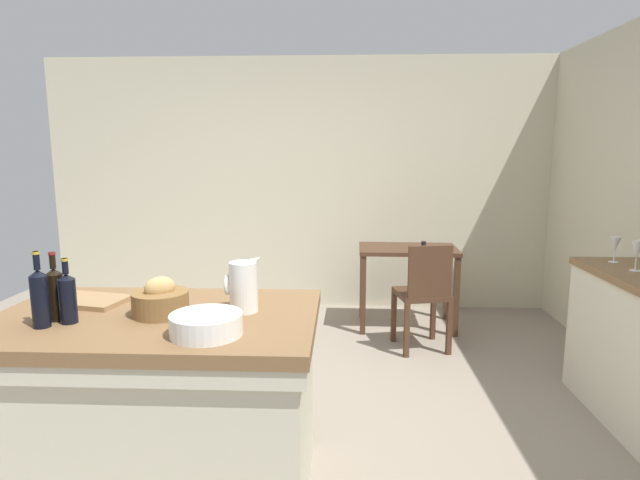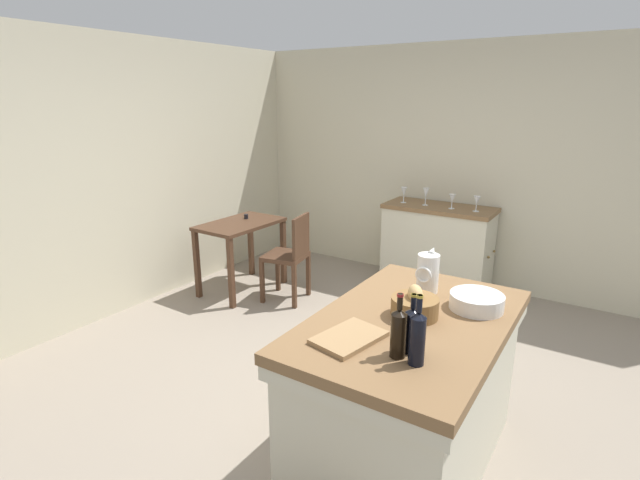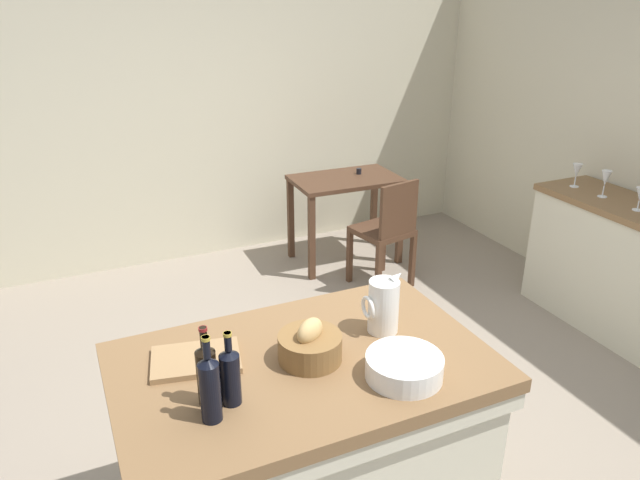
{
  "view_description": "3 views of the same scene",
  "coord_description": "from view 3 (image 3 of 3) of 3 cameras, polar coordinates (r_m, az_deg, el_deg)",
  "views": [
    {
      "loc": [
        0.42,
        -2.88,
        1.64
      ],
      "look_at": [
        0.27,
        0.49,
        1.07
      ],
      "focal_mm": 29.1,
      "sensor_mm": 36.0,
      "label": 1
    },
    {
      "loc": [
        -2.65,
        -1.49,
        2.03
      ],
      "look_at": [
        0.33,
        0.44,
        0.98
      ],
      "focal_mm": 26.94,
      "sensor_mm": 36.0,
      "label": 2
    },
    {
      "loc": [
        -1.19,
        -2.48,
        2.27
      ],
      "look_at": [
        0.06,
        0.3,
        0.98
      ],
      "focal_mm": 33.68,
      "sensor_mm": 36.0,
      "label": 3
    }
  ],
  "objects": [
    {
      "name": "wine_bottle_dark",
      "position": [
        2.16,
        -8.53,
        -12.55
      ],
      "size": [
        0.07,
        0.07,
        0.29
      ],
      "color": "black",
      "rests_on": "island_table"
    },
    {
      "name": "cutting_board",
      "position": [
        2.44,
        -11.71,
        -11.06
      ],
      "size": [
        0.38,
        0.3,
        0.02
      ],
      "primitive_type": "cube",
      "rotation": [
        0.0,
        0.0,
        -0.2
      ],
      "color": "#99754C",
      "rests_on": "island_table"
    },
    {
      "name": "pitcher",
      "position": [
        2.55,
        6.02,
        -6.23
      ],
      "size": [
        0.17,
        0.13,
        0.28
      ],
      "color": "white",
      "rests_on": "island_table"
    },
    {
      "name": "island_table",
      "position": [
        2.67,
        -1.48,
        -18.81
      ],
      "size": [
        1.47,
        0.93,
        0.91
      ],
      "color": "brown",
      "rests_on": "ground"
    },
    {
      "name": "bread_basket",
      "position": [
        2.38,
        -0.96,
        -9.98
      ],
      "size": [
        0.25,
        0.25,
        0.18
      ],
      "color": "brown",
      "rests_on": "island_table"
    },
    {
      "name": "ground_plane",
      "position": [
        3.56,
        1.07,
        -16.53
      ],
      "size": [
        6.76,
        6.76,
        0.0
      ],
      "primitive_type": "plane",
      "color": "gray"
    },
    {
      "name": "side_cabinet",
      "position": [
        4.7,
        25.97,
        -2.04
      ],
      "size": [
        0.52,
        1.17,
        0.92
      ],
      "color": "brown",
      "rests_on": "ground"
    },
    {
      "name": "wooden_chair",
      "position": [
        4.75,
        6.39,
        0.98
      ],
      "size": [
        0.47,
        0.47,
        0.91
      ],
      "color": "#472D1E",
      "rests_on": "ground"
    },
    {
      "name": "writing_desk",
      "position": [
        5.17,
        2.43,
        4.61
      ],
      "size": [
        0.91,
        0.58,
        0.82
      ],
      "color": "#472D1E",
      "rests_on": "ground"
    },
    {
      "name": "wine_glass_middle",
      "position": [
        4.56,
        25.49,
        5.25
      ],
      "size": [
        0.07,
        0.07,
        0.19
      ],
      "color": "white",
      "rests_on": "side_cabinet"
    },
    {
      "name": "wine_bottle_amber",
      "position": [
        2.17,
        -10.72,
        -12.29
      ],
      "size": [
        0.07,
        0.07,
        0.31
      ],
      "color": "black",
      "rests_on": "island_table"
    },
    {
      "name": "wine_glass_right",
      "position": [
        4.72,
        23.21,
        6.04
      ],
      "size": [
        0.07,
        0.07,
        0.17
      ],
      "color": "white",
      "rests_on": "side_cabinet"
    },
    {
      "name": "wine_bottle_green",
      "position": [
        2.08,
        -10.43,
        -13.57
      ],
      "size": [
        0.07,
        0.07,
        0.33
      ],
      "color": "black",
      "rests_on": "island_table"
    },
    {
      "name": "wash_bowl",
      "position": [
        2.32,
        8.0,
        -11.84
      ],
      "size": [
        0.29,
        0.29,
        0.09
      ],
      "primitive_type": "cylinder",
      "color": "white",
      "rests_on": "island_table"
    },
    {
      "name": "wall_back",
      "position": [
        5.3,
        -11.24,
        12.06
      ],
      "size": [
        5.32,
        0.12,
        2.6
      ],
      "primitive_type": "cube",
      "color": "beige",
      "rests_on": "ground"
    },
    {
      "name": "wine_glass_left",
      "position": [
        4.39,
        28.15,
        3.79
      ],
      "size": [
        0.07,
        0.07,
        0.15
      ],
      "color": "white",
      "rests_on": "side_cabinet"
    }
  ]
}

